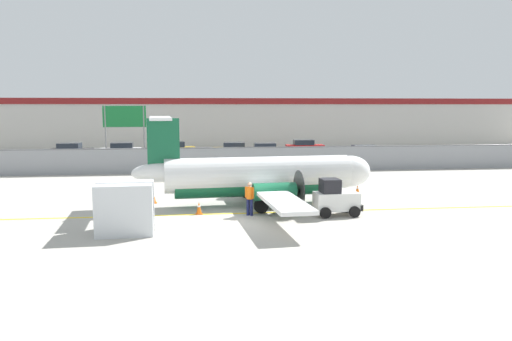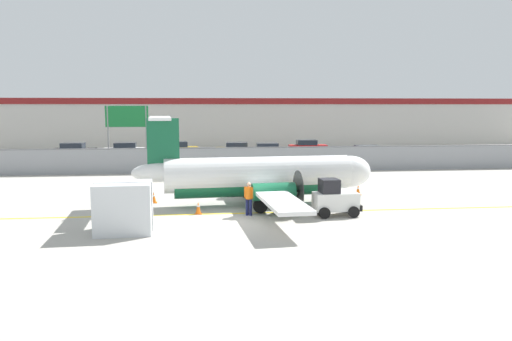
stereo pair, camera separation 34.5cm
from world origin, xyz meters
name	(u,v)px [view 2 (the right image)]	position (x,y,z in m)	size (l,w,h in m)	color
ground_plane	(249,213)	(0.00, 2.00, 0.00)	(140.00, 140.00, 0.01)	#ADA89E
perimeter_fence	(231,159)	(0.00, 18.00, 1.12)	(98.00, 0.10, 2.10)	gray
parking_lot_strip	(224,157)	(0.00, 29.50, 0.06)	(98.00, 17.00, 0.12)	#38383A
background_building	(218,122)	(0.00, 47.99, 3.26)	(91.00, 8.10, 6.50)	beige
commuter_airplane	(262,176)	(0.94, 4.18, 1.60)	(13.54, 16.07, 4.92)	white
baggage_tug	(335,199)	(4.21, 0.94, 0.86)	(2.38, 1.48, 1.88)	silver
ground_crew_worker	(249,197)	(-0.08, 1.45, 0.95)	(0.49, 0.48, 1.70)	#191E4C
cargo_container	(124,208)	(-5.83, -1.29, 1.10)	(2.48, 2.09, 2.20)	silver
traffic_cone_near_left	(198,208)	(-2.62, 2.07, 0.31)	(0.36, 0.36, 0.64)	orange
traffic_cone_near_right	(358,190)	(7.24, 6.53, 0.31)	(0.36, 0.36, 0.64)	orange
traffic_cone_far_left	(292,208)	(2.14, 1.43, 0.31)	(0.36, 0.36, 0.64)	orange
traffic_cone_far_right	(154,197)	(-5.16, 5.32, 0.31)	(0.36, 0.36, 0.64)	orange
parked_car_0	(74,151)	(-15.46, 30.00, 0.89)	(4.28, 2.16, 1.58)	black
parked_car_1	(124,150)	(-10.38, 29.81, 0.89)	(4.27, 2.15, 1.58)	silver
parked_car_2	(178,149)	(-4.90, 30.54, 0.89)	(4.39, 2.43, 1.58)	#B28C19
parked_car_3	(236,150)	(1.22, 28.84, 0.89)	(4.34, 2.30, 1.58)	#B28C19
parked_car_4	(266,151)	(4.25, 27.52, 0.89)	(4.27, 2.14, 1.58)	#B28C19
parked_car_5	(307,147)	(9.50, 31.77, 0.89)	(4.26, 2.13, 1.58)	red
parked_car_6	(368,154)	(13.70, 23.41, 0.89)	(4.28, 2.17, 1.58)	navy
highway_sign	(127,122)	(-8.65, 20.41, 4.14)	(3.60, 0.14, 5.50)	slate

